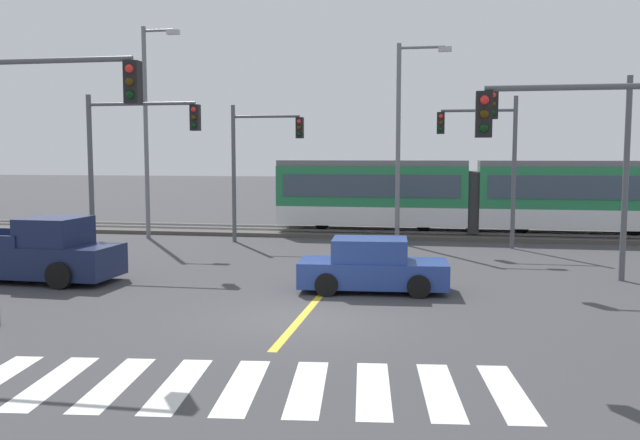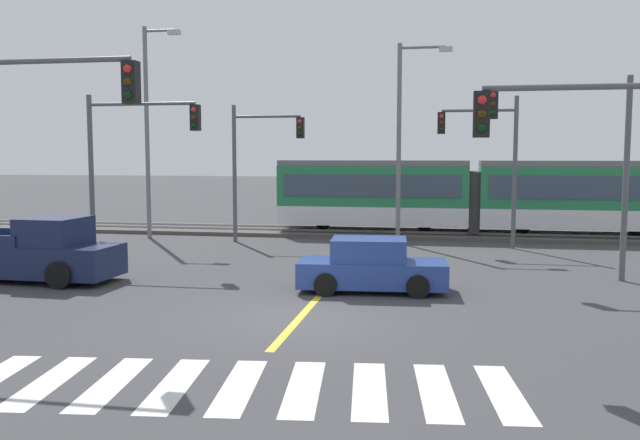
% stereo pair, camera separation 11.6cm
% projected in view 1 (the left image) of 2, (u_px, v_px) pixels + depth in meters
% --- Properties ---
extents(ground_plane, '(200.00, 200.00, 0.00)m').
position_uv_depth(ground_plane, '(301.00, 318.00, 16.11)').
color(ground_plane, '#3D3D3F').
extents(track_bed, '(120.00, 4.00, 0.18)m').
position_uv_depth(track_bed, '(373.00, 233.00, 32.95)').
color(track_bed, '#4C4742').
rests_on(track_bed, ground).
extents(rail_near, '(120.00, 0.08, 0.10)m').
position_uv_depth(rail_near, '(371.00, 231.00, 32.24)').
color(rail_near, '#939399').
rests_on(rail_near, track_bed).
extents(rail_far, '(120.00, 0.08, 0.10)m').
position_uv_depth(rail_far, '(374.00, 228.00, 33.65)').
color(rail_far, '#939399').
rests_on(rail_far, track_bed).
extents(light_rail_tram, '(18.50, 2.64, 3.43)m').
position_uv_depth(light_rail_tram, '(473.00, 193.00, 31.93)').
color(light_rail_tram, silver).
rests_on(light_rail_tram, track_bed).
extents(crosswalk_stripe_1, '(0.87, 2.85, 0.01)m').
position_uv_depth(crosswalk_stripe_1, '(52.00, 382.00, 11.61)').
color(crosswalk_stripe_1, silver).
rests_on(crosswalk_stripe_1, ground).
extents(crosswalk_stripe_2, '(0.87, 2.85, 0.01)m').
position_uv_depth(crosswalk_stripe_2, '(115.00, 383.00, 11.54)').
color(crosswalk_stripe_2, silver).
rests_on(crosswalk_stripe_2, ground).
extents(crosswalk_stripe_3, '(0.87, 2.85, 0.01)m').
position_uv_depth(crosswalk_stripe_3, '(178.00, 385.00, 11.47)').
color(crosswalk_stripe_3, silver).
rests_on(crosswalk_stripe_3, ground).
extents(crosswalk_stripe_4, '(0.87, 2.85, 0.01)m').
position_uv_depth(crosswalk_stripe_4, '(242.00, 386.00, 11.40)').
color(crosswalk_stripe_4, silver).
rests_on(crosswalk_stripe_4, ground).
extents(crosswalk_stripe_5, '(0.87, 2.85, 0.01)m').
position_uv_depth(crosswalk_stripe_5, '(307.00, 388.00, 11.33)').
color(crosswalk_stripe_5, silver).
rests_on(crosswalk_stripe_5, ground).
extents(crosswalk_stripe_6, '(0.87, 2.85, 0.01)m').
position_uv_depth(crosswalk_stripe_6, '(373.00, 389.00, 11.26)').
color(crosswalk_stripe_6, silver).
rests_on(crosswalk_stripe_6, ground).
extents(crosswalk_stripe_7, '(0.87, 2.85, 0.01)m').
position_uv_depth(crosswalk_stripe_7, '(440.00, 391.00, 11.19)').
color(crosswalk_stripe_7, silver).
rests_on(crosswalk_stripe_7, ground).
extents(crosswalk_stripe_8, '(0.87, 2.85, 0.01)m').
position_uv_depth(crosswalk_stripe_8, '(507.00, 392.00, 11.12)').
color(crosswalk_stripe_8, silver).
rests_on(crosswalk_stripe_8, ground).
extents(lane_centre_line, '(0.20, 18.01, 0.01)m').
position_uv_depth(lane_centre_line, '(339.00, 273.00, 22.18)').
color(lane_centre_line, gold).
rests_on(lane_centre_line, ground).
extents(sedan_crossing, '(4.32, 2.15, 1.52)m').
position_uv_depth(sedan_crossing, '(372.00, 267.00, 19.29)').
color(sedan_crossing, '#284293').
rests_on(sedan_crossing, ground).
extents(pickup_truck, '(5.46, 2.36, 1.98)m').
position_uv_depth(pickup_truck, '(36.00, 254.00, 20.81)').
color(pickup_truck, '#192347').
rests_on(pickup_truck, ground).
extents(traffic_light_near_right, '(3.75, 0.38, 5.73)m').
position_uv_depth(traffic_light_near_right, '(601.00, 162.00, 12.98)').
color(traffic_light_near_right, '#515459').
rests_on(traffic_light_near_right, ground).
extents(traffic_light_near_left, '(3.75, 0.38, 6.42)m').
position_uv_depth(traffic_light_near_left, '(37.00, 141.00, 14.85)').
color(traffic_light_near_left, '#515459').
rests_on(traffic_light_near_left, ground).
extents(traffic_light_mid_right, '(4.25, 0.38, 6.26)m').
position_uv_depth(traffic_light_mid_right, '(578.00, 144.00, 20.77)').
color(traffic_light_mid_right, '#515459').
rests_on(traffic_light_mid_right, ground).
extents(traffic_light_far_right, '(3.25, 0.38, 6.26)m').
position_uv_depth(traffic_light_far_right, '(488.00, 151.00, 27.87)').
color(traffic_light_far_right, '#515459').
rests_on(traffic_light_far_right, ground).
extents(traffic_light_mid_left, '(4.25, 0.38, 6.01)m').
position_uv_depth(traffic_light_mid_left, '(128.00, 150.00, 24.05)').
color(traffic_light_mid_left, '#515459').
rests_on(traffic_light_mid_left, ground).
extents(traffic_light_far_left, '(3.25, 0.38, 6.05)m').
position_uv_depth(traffic_light_far_left, '(257.00, 153.00, 29.72)').
color(traffic_light_far_left, '#515459').
rests_on(traffic_light_far_left, ground).
extents(street_lamp_west, '(1.81, 0.28, 9.67)m').
position_uv_depth(street_lamp_west, '(148.00, 122.00, 31.07)').
color(street_lamp_west, slate).
rests_on(street_lamp_west, ground).
extents(street_lamp_centre, '(2.32, 0.28, 8.63)m').
position_uv_depth(street_lamp_centre, '(403.00, 131.00, 29.26)').
color(street_lamp_centre, slate).
rests_on(street_lamp_centre, ground).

